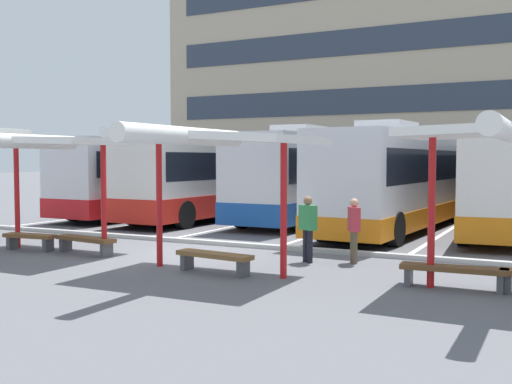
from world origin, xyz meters
The scene contains 22 objects.
ground_plane centered at (0.00, 0.00, 0.00)m, with size 160.00×160.00×0.00m, color slate.
terminal_building centered at (0.03, 37.86, 8.72)m, with size 42.86×15.15×20.18m.
coach_bus_0 centered at (-7.21, 8.52, 1.71)m, with size 2.65×10.49×3.67m.
coach_bus_1 centered at (-3.93, 8.34, 1.67)m, with size 2.93×10.63×3.62m.
coach_bus_2 centered at (-0.04, 9.64, 1.74)m, with size 2.71×11.02×3.74m.
coach_bus_3 centered at (3.93, 7.69, 1.73)m, with size 3.11×11.21×3.69m.
coach_bus_4 centered at (7.32, 8.36, 1.64)m, with size 3.20×10.36×3.54m.
lane_stripe_0 centered at (-9.12, 9.03, 0.00)m, with size 0.16×14.00×0.01m, color white.
lane_stripe_1 centered at (-5.47, 9.03, 0.00)m, with size 0.16×14.00×0.01m, color white.
lane_stripe_2 centered at (-1.82, 9.03, 0.00)m, with size 0.16×14.00×0.01m, color white.
lane_stripe_3 centered at (1.82, 9.03, 0.00)m, with size 0.16×14.00×0.01m, color white.
lane_stripe_4 centered at (5.47, 9.03, 0.00)m, with size 0.16×14.00×0.01m, color white.
waiting_shelter_1 centered at (-2.97, -1.57, 2.88)m, with size 4.10×5.15×3.10m.
bench_2 centered at (-3.87, -1.46, 0.33)m, with size 1.55×0.58×0.45m.
bench_3 centered at (-2.07, -1.27, 0.34)m, with size 1.96×0.68×0.45m.
waiting_shelter_2 centered at (2.27, -2.10, 2.89)m, with size 4.14×4.75×3.15m.
bench_4 centered at (2.27, -2.01, 0.34)m, with size 1.88×0.65×0.45m.
waiting_shelter_3 centered at (8.06, -1.64, 2.91)m, with size 3.64×4.31×3.15m.
bench_5 centered at (7.16, -1.35, 0.34)m, with size 1.99×0.52×0.45m.
platform_kerb centered at (0.00, 1.74, 0.06)m, with size 44.00×0.24×0.12m, color #ADADA8.
waiting_passenger_1 centered at (3.57, 0.18, 0.91)m, with size 0.51×0.42×1.59m.
waiting_passenger_2 centered at (4.58, 0.58, 0.88)m, with size 0.41×0.50×1.55m.
Camera 1 is at (9.00, -13.24, 2.49)m, focal length 42.62 mm.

